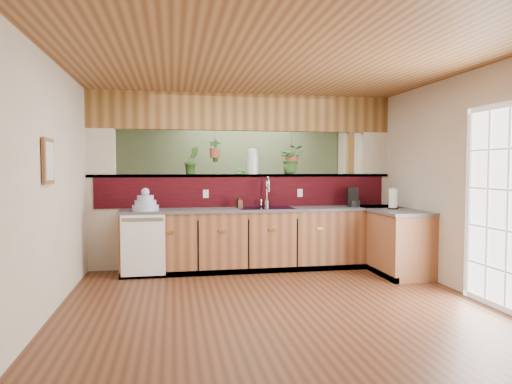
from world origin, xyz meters
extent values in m
cube|color=#4F2B18|center=(0.00, 0.00, 0.00)|extent=(4.60, 7.00, 0.01)
cube|color=brown|center=(0.00, 0.00, 2.60)|extent=(4.60, 7.00, 0.01)
cube|color=beige|center=(0.00, 3.50, 1.30)|extent=(4.60, 0.02, 2.60)
cube|color=beige|center=(0.00, -3.50, 1.30)|extent=(4.60, 0.02, 2.60)
cube|color=beige|center=(-2.30, 0.00, 1.30)|extent=(0.02, 7.00, 2.60)
cube|color=beige|center=(2.30, 0.00, 1.30)|extent=(0.02, 7.00, 2.60)
cube|color=beige|center=(0.00, 1.35, 0.68)|extent=(4.60, 0.15, 1.35)
cube|color=#34060C|center=(0.00, 1.27, 1.12)|extent=(4.40, 0.02, 0.45)
cube|color=brown|center=(0.00, 1.35, 1.37)|extent=(4.60, 0.21, 0.04)
cube|color=brown|center=(0.00, 1.35, 2.33)|extent=(4.60, 0.15, 0.55)
cube|color=beige|center=(-2.10, 1.35, 1.70)|extent=(0.40, 0.15, 0.70)
cube|color=beige|center=(2.10, 1.35, 1.70)|extent=(0.40, 0.15, 0.70)
cube|color=brown|center=(1.70, 1.35, 1.30)|extent=(0.10, 0.10, 2.60)
cube|color=brown|center=(0.00, 1.35, 1.37)|extent=(4.60, 0.21, 0.04)
cube|color=brown|center=(0.00, 1.35, 2.33)|extent=(4.60, 0.15, 0.55)
cube|color=#576B49|center=(0.00, 3.48, 1.30)|extent=(4.55, 0.02, 2.55)
cube|color=brown|center=(0.25, 0.98, 0.43)|extent=(4.10, 0.60, 0.86)
cube|color=#4A4A4F|center=(0.25, 0.98, 0.88)|extent=(4.14, 0.64, 0.04)
cube|color=brown|center=(2.00, 0.54, 0.43)|extent=(0.60, 1.48, 0.86)
cube|color=#4A4A4F|center=(2.00, 0.54, 0.88)|extent=(0.64, 1.52, 0.04)
cube|color=brown|center=(2.00, 0.98, 0.43)|extent=(0.60, 0.60, 0.86)
cube|color=#4A4A4F|center=(2.00, 0.98, 0.88)|extent=(0.64, 0.64, 0.04)
cube|color=black|center=(0.25, 0.71, 0.04)|extent=(4.10, 0.06, 0.08)
cube|color=black|center=(1.73, 0.54, 0.04)|extent=(0.06, 1.48, 0.08)
cube|color=white|center=(-1.48, 0.66, 0.45)|extent=(0.58, 0.02, 0.82)
cube|color=#B7B7B2|center=(-1.48, 0.65, 0.80)|extent=(0.54, 0.01, 0.05)
cube|color=black|center=(0.25, 0.98, 0.89)|extent=(0.82, 0.50, 0.03)
cube|color=black|center=(0.06, 0.98, 0.80)|extent=(0.34, 0.40, 0.16)
cube|color=black|center=(0.44, 0.98, 0.80)|extent=(0.34, 0.40, 0.16)
cube|color=white|center=(2.27, -1.30, 1.05)|extent=(0.06, 1.02, 2.16)
cube|color=brown|center=(-2.27, -0.80, 1.55)|extent=(0.03, 0.35, 0.45)
cube|color=silver|center=(-2.26, -0.80, 1.55)|extent=(0.01, 0.27, 0.37)
cylinder|color=#B7B7B2|center=(0.31, 1.18, 0.95)|extent=(0.07, 0.07, 0.10)
cylinder|color=#B7B7B2|center=(0.31, 1.18, 1.12)|extent=(0.02, 0.02, 0.27)
torus|color=#B7B7B2|center=(0.31, 1.11, 1.26)|extent=(0.20, 0.07, 0.20)
cylinder|color=#B7B7B2|center=(0.31, 1.02, 1.19)|extent=(0.02, 0.02, 0.12)
cylinder|color=#B7B7B2|center=(0.22, 1.18, 0.97)|extent=(0.03, 0.03, 0.10)
cylinder|color=#9DA8CB|center=(-1.45, 0.85, 0.94)|extent=(0.36, 0.36, 0.08)
cylinder|color=#9DA8CB|center=(-1.45, 0.85, 1.01)|extent=(0.29, 0.29, 0.07)
cylinder|color=#9DA8CB|center=(-1.45, 0.85, 1.08)|extent=(0.22, 0.22, 0.07)
sphere|color=#9DA8CB|center=(-1.45, 0.85, 1.16)|extent=(0.11, 0.11, 0.11)
imported|color=#371F14|center=(-0.12, 1.08, 0.99)|extent=(0.10, 0.11, 0.17)
cube|color=black|center=(1.61, 1.02, 1.04)|extent=(0.15, 0.25, 0.29)
cube|color=black|center=(1.61, 0.94, 0.95)|extent=(0.13, 0.10, 0.10)
cylinder|color=silver|center=(1.61, 0.96, 0.99)|extent=(0.08, 0.08, 0.08)
cylinder|color=black|center=(2.00, 0.48, 0.91)|extent=(0.14, 0.14, 0.02)
cylinder|color=#B7B7B2|center=(2.00, 0.48, 1.06)|extent=(0.02, 0.02, 0.31)
cylinder|color=white|center=(2.00, 0.48, 1.06)|extent=(0.12, 0.12, 0.27)
cylinder|color=silver|center=(0.12, 1.35, 1.54)|extent=(0.18, 0.18, 0.30)
sphere|color=silver|center=(0.12, 1.35, 1.71)|extent=(0.16, 0.16, 0.16)
imported|color=#2B561E|center=(-0.80, 1.35, 1.59)|extent=(0.27, 0.24, 0.41)
imported|color=#2B561E|center=(0.70, 1.35, 1.57)|extent=(0.26, 0.26, 0.37)
cylinder|color=brown|center=(-0.45, 1.35, 1.91)|extent=(0.01, 0.01, 0.28)
cylinder|color=brown|center=(-0.45, 1.35, 1.71)|extent=(0.16, 0.16, 0.14)
imported|color=#2B561E|center=(-0.45, 1.35, 1.92)|extent=(0.21, 0.17, 0.35)
cylinder|color=brown|center=(0.74, 1.35, 1.85)|extent=(0.01, 0.01, 0.41)
cylinder|color=brown|center=(0.74, 1.35, 1.58)|extent=(0.19, 0.19, 0.16)
imported|color=#2B561E|center=(0.74, 1.35, 1.83)|extent=(0.42, 0.38, 0.41)
cube|color=black|center=(-0.22, 3.25, 0.50)|extent=(1.46, 0.83, 0.94)
imported|color=#2B561E|center=(-0.63, 3.25, 1.20)|extent=(0.26, 0.20, 0.45)
imported|color=#2B561E|center=(0.24, 3.25, 1.23)|extent=(0.37, 0.37, 0.52)
imported|color=#2B561E|center=(0.77, 2.24, 0.42)|extent=(0.81, 0.73, 0.83)
camera|label=1|loc=(-1.08, -5.53, 1.48)|focal=32.00mm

